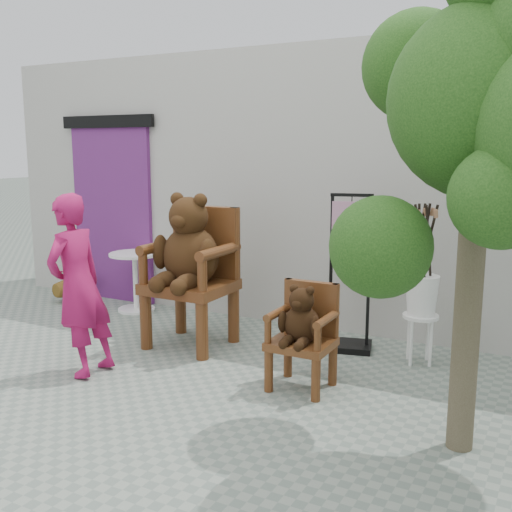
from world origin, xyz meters
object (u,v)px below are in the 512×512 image
(person, at_px, (79,285))
(chair_big, at_px, (191,258))
(cafe_table, at_px, (135,275))
(chair_small, at_px, (303,326))
(display_stand, at_px, (349,291))
(stool_bucket, at_px, (422,294))

(person, bearing_deg, chair_big, 157.62)
(person, bearing_deg, cafe_table, -155.03)
(chair_small, distance_m, display_stand, 1.07)
(chair_small, xyz_separation_m, display_stand, (0.02, 1.07, 0.07))
(chair_big, height_order, stool_bucket, chair_big)
(cafe_table, bearing_deg, person, -64.20)
(person, relative_size, stool_bucket, 1.07)
(stool_bucket, bearing_deg, chair_small, -125.34)
(person, distance_m, cafe_table, 2.03)
(chair_big, bearing_deg, stool_bucket, 13.73)
(chair_big, height_order, display_stand, display_stand)
(display_stand, bearing_deg, chair_small, -105.27)
(person, xyz_separation_m, display_stand, (1.85, 1.66, -0.19))
(chair_big, distance_m, cafe_table, 1.55)
(chair_small, height_order, cafe_table, chair_small)
(display_stand, relative_size, stool_bucket, 1.04)
(cafe_table, xyz_separation_m, display_stand, (2.72, -0.15, 0.14))
(display_stand, bearing_deg, person, -152.45)
(stool_bucket, bearing_deg, cafe_table, 176.56)
(chair_small, xyz_separation_m, cafe_table, (-2.70, 1.21, -0.08))
(chair_big, bearing_deg, chair_small, -19.21)
(stool_bucket, bearing_deg, person, -147.88)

